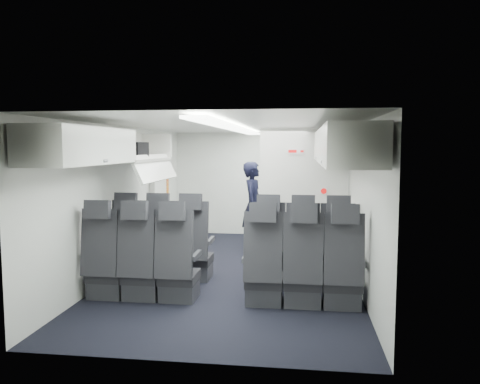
% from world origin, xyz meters
% --- Properties ---
extents(cabin_shell, '(3.41, 6.01, 2.16)m').
position_xyz_m(cabin_shell, '(0.00, 0.00, 1.12)').
color(cabin_shell, black).
rests_on(cabin_shell, ground).
extents(seat_row_front, '(3.33, 0.56, 1.24)m').
position_xyz_m(seat_row_front, '(-0.00, -0.53, 0.40)').
color(seat_row_front, black).
rests_on(seat_row_front, cabin_shell).
extents(seat_row_mid, '(3.33, 0.56, 1.24)m').
position_xyz_m(seat_row_mid, '(-0.00, -1.43, 0.40)').
color(seat_row_mid, black).
rests_on(seat_row_mid, cabin_shell).
extents(overhead_bin_left_rear, '(0.53, 1.80, 0.40)m').
position_xyz_m(overhead_bin_left_rear, '(-1.40, -2.00, 1.86)').
color(overhead_bin_left_rear, white).
rests_on(overhead_bin_left_rear, cabin_shell).
extents(overhead_bin_left_front_open, '(0.64, 1.70, 0.72)m').
position_xyz_m(overhead_bin_left_front_open, '(-1.44, -0.25, 1.74)').
color(overhead_bin_left_front_open, '#9E9E93').
rests_on(overhead_bin_left_front_open, cabin_shell).
extents(overhead_bin_right_rear, '(0.53, 1.80, 0.40)m').
position_xyz_m(overhead_bin_right_rear, '(1.40, -2.00, 1.86)').
color(overhead_bin_right_rear, white).
rests_on(overhead_bin_right_rear, cabin_shell).
extents(overhead_bin_right_front, '(0.53, 1.70, 0.40)m').
position_xyz_m(overhead_bin_right_front, '(1.40, -0.25, 1.86)').
color(overhead_bin_right_front, white).
rests_on(overhead_bin_right_front, cabin_shell).
extents(bulkhead_partition, '(1.40, 0.15, 2.13)m').
position_xyz_m(bulkhead_partition, '(0.98, 0.80, 1.08)').
color(bulkhead_partition, silver).
rests_on(bulkhead_partition, cabin_shell).
extents(galley_unit, '(0.85, 0.52, 1.90)m').
position_xyz_m(galley_unit, '(0.95, 2.72, 0.95)').
color(galley_unit, '#939399').
rests_on(galley_unit, cabin_shell).
extents(boarding_door, '(0.12, 1.27, 1.86)m').
position_xyz_m(boarding_door, '(-1.64, 1.55, 0.95)').
color(boarding_door, silver).
rests_on(boarding_door, cabin_shell).
extents(flight_attendant, '(0.44, 0.62, 1.59)m').
position_xyz_m(flight_attendant, '(0.10, 1.52, 0.79)').
color(flight_attendant, black).
rests_on(flight_attendant, ground).
extents(carry_on_bag, '(0.44, 0.36, 0.23)m').
position_xyz_m(carry_on_bag, '(-1.42, -0.43, 1.80)').
color(carry_on_bag, black).
rests_on(carry_on_bag, overhead_bin_left_front_open).
extents(papers, '(0.20, 0.05, 0.14)m').
position_xyz_m(papers, '(0.29, 1.47, 1.05)').
color(papers, white).
rests_on(papers, flight_attendant).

